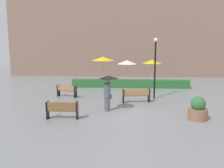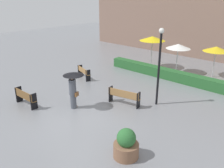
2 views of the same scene
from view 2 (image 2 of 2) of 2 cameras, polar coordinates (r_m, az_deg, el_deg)
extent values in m
plane|color=gray|center=(12.16, -8.79, -8.14)|extent=(60.00, 60.00, 0.00)
cube|color=#9E7242|center=(13.29, 2.97, -3.02)|extent=(1.88, 0.66, 0.04)
cube|color=#9E7242|center=(13.07, 2.68, -2.36)|extent=(1.83, 0.44, 0.41)
cube|color=black|center=(13.67, -0.31, -2.39)|extent=(0.14, 0.37, 0.90)
cube|color=black|center=(12.94, 6.36, -3.92)|extent=(0.14, 0.37, 0.90)
cube|color=brown|center=(14.02, -19.82, -3.16)|extent=(1.66, 0.34, 0.04)
cube|color=brown|center=(13.86, -20.51, -2.44)|extent=(1.65, 0.10, 0.45)
cube|color=black|center=(14.64, -21.42, -2.29)|extent=(0.07, 0.38, 0.90)
cube|color=black|center=(13.38, -18.24, -4.03)|extent=(0.07, 0.38, 0.90)
cube|color=#9E7242|center=(17.51, -6.67, 2.78)|extent=(1.55, 0.68, 0.04)
cube|color=#9E7242|center=(17.39, -7.13, 3.33)|extent=(1.49, 0.49, 0.36)
cube|color=black|center=(18.13, -7.64, 3.26)|extent=(0.16, 0.35, 0.84)
cube|color=black|center=(16.89, -5.74, 2.01)|extent=(0.16, 0.35, 0.84)
cylinder|color=#4C515B|center=(13.06, -9.23, -4.10)|extent=(0.32, 0.32, 0.79)
cube|color=#B2A599|center=(13.25, -9.02, -5.39)|extent=(0.36, 0.39, 0.08)
cylinder|color=#4C515B|center=(12.74, -9.44, -0.76)|extent=(0.38, 0.38, 0.85)
sphere|color=tan|center=(12.55, -9.59, 1.49)|extent=(0.21, 0.21, 0.21)
cube|color=brown|center=(12.79, -8.45, -2.43)|extent=(0.20, 0.30, 0.22)
cylinder|color=black|center=(12.58, -9.13, 0.47)|extent=(0.02, 0.02, 0.90)
cone|color=black|center=(12.43, -9.25, 2.42)|extent=(1.10, 1.10, 0.16)
cylinder|color=brown|center=(9.37, 3.38, -15.56)|extent=(0.97, 0.97, 0.56)
sphere|color=#2D6B33|center=(9.06, 3.45, -12.76)|extent=(0.73, 0.73, 0.73)
cylinder|color=black|center=(12.98, 11.13, 3.18)|extent=(0.12, 0.12, 3.97)
sphere|color=white|center=(12.52, 11.81, 12.39)|extent=(0.28, 0.28, 0.28)
cylinder|color=silver|center=(19.98, 9.46, 7.22)|extent=(0.06, 0.06, 2.46)
cone|color=yellow|center=(19.73, 9.67, 10.70)|extent=(2.07, 2.07, 0.35)
cylinder|color=silver|center=(19.02, 15.29, 5.57)|extent=(0.06, 0.06, 2.14)
cone|color=white|center=(18.78, 15.60, 8.71)|extent=(1.84, 1.84, 0.35)
cylinder|color=silver|center=(19.04, 23.26, 4.60)|extent=(0.06, 0.06, 2.13)
cone|color=yellow|center=(18.80, 23.72, 7.70)|extent=(1.84, 1.84, 0.35)
cube|color=#28602D|center=(17.77, 13.60, 2.25)|extent=(10.32, 0.70, 0.70)
cube|color=#846656|center=(24.02, 23.14, 16.67)|extent=(28.00, 1.20, 9.50)
camera|label=1|loc=(10.55, -80.07, -8.09)|focal=38.36mm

